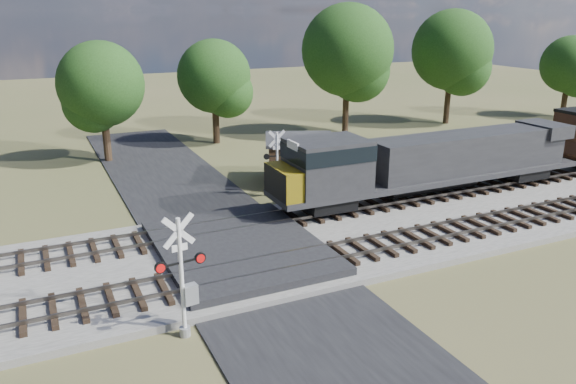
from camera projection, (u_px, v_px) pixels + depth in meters
name	position (u px, v px, depth m)	size (l,w,h in m)	color
ground	(243.00, 260.00, 25.19)	(160.00, 160.00, 0.00)	#4C532C
ballast_bed	(417.00, 219.00, 29.59)	(140.00, 10.00, 0.30)	gray
road	(243.00, 259.00, 25.18)	(7.00, 60.00, 0.08)	black
crossing_panel	(239.00, 249.00, 25.53)	(7.00, 9.00, 0.62)	#262628
track_near	(326.00, 256.00, 24.59)	(140.00, 2.60, 0.33)	black
track_far	(279.00, 219.00, 28.91)	(140.00, 2.60, 0.33)	black
crossing_signal_near	(185.00, 287.00, 18.78)	(1.79, 0.43, 4.45)	silver
crossing_signal_far	(276.00, 169.00, 33.24)	(1.62, 0.40, 4.05)	silver
equipment_shed	(300.00, 160.00, 35.97)	(5.70, 5.70, 2.97)	#48331F
treeline	(238.00, 67.00, 43.92)	(79.15, 11.00, 11.36)	black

